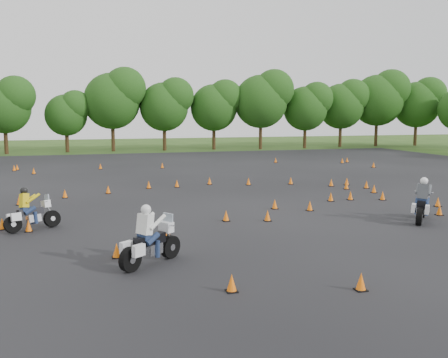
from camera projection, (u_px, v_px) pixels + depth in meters
ground at (248, 217)px, 22.36m from camera, size 140.00×140.00×0.00m
asphalt_pad at (214, 195)px, 28.08m from camera, size 62.00×62.00×0.00m
treeline at (188, 112)px, 56.52m from camera, size 86.66×32.62×11.01m
traffic_cones at (216, 193)px, 27.53m from camera, size 36.11×32.55×0.45m
rider_grey at (421, 199)px, 21.31m from camera, size 2.23×2.38×1.93m
rider_yellow at (33, 209)px, 19.65m from camera, size 2.31×1.64×1.73m
rider_white at (151, 234)px, 15.19m from camera, size 2.41×2.12×1.91m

